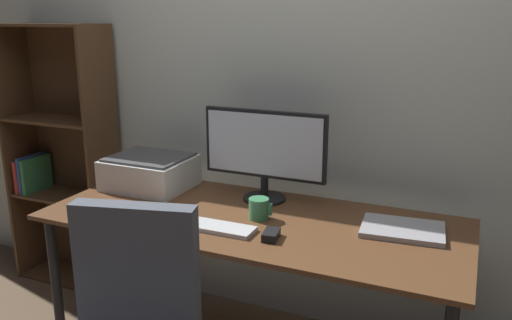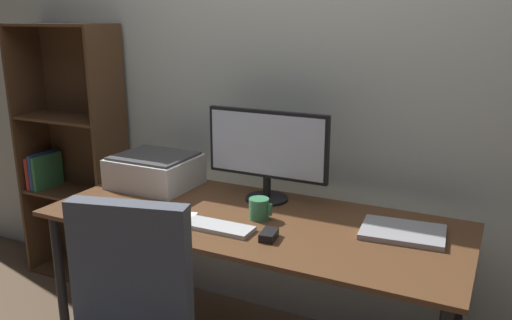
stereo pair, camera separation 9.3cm
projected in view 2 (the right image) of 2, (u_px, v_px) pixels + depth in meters
The scene contains 10 objects.
back_wall at pixel (301, 74), 2.54m from camera, with size 6.40×0.10×2.60m, color beige.
desk at pixel (252, 233), 2.24m from camera, with size 1.80×0.74×0.74m.
monitor at pixel (267, 149), 2.37m from camera, with size 0.59×0.20×0.42m.
keyboard at pixel (218, 227), 2.09m from camera, with size 0.29×0.11×0.02m, color #B7BABC.
mouse at pixel (269, 235), 2.00m from camera, with size 0.06×0.10×0.03m, color black.
coffee_mug at pixel (259, 209), 2.19m from camera, with size 0.10×0.09×0.09m.
laptop at pixel (403, 232), 2.04m from camera, with size 0.32×0.23×0.02m, color #99999E.
printer at pixel (155, 170), 2.62m from camera, with size 0.40×0.34×0.16m.
paper_sheet at pixel (164, 224), 2.15m from camera, with size 0.21×0.30×0.00m, color white.
bookshelf at pixel (74, 156), 3.13m from camera, with size 0.65×0.28×1.53m.
Camera 2 is at (0.94, -1.85, 1.57)m, focal length 36.43 mm.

